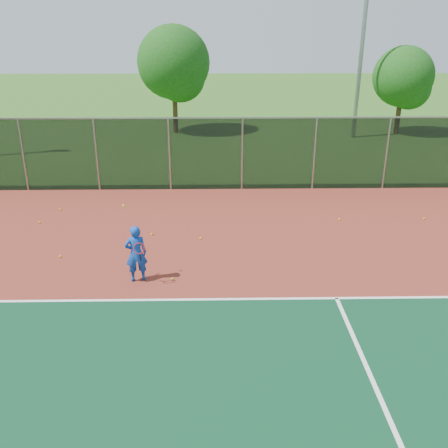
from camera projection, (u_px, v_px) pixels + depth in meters
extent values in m
plane|color=#2A5D1A|center=(272.00, 377.00, 10.08)|extent=(120.00, 120.00, 0.00)
cube|color=maroon|center=(263.00, 321.00, 11.93)|extent=(30.00, 20.00, 0.02)
cube|color=white|center=(337.00, 298.00, 12.88)|extent=(22.00, 0.10, 0.00)
cube|color=black|center=(242.00, 154.00, 20.59)|extent=(30.00, 0.04, 3.00)
cube|color=gray|center=(243.00, 118.00, 20.01)|extent=(30.00, 0.06, 0.06)
imported|color=#123EA9|center=(136.00, 254.00, 13.48)|extent=(0.67, 0.52, 1.62)
cylinder|color=black|center=(140.00, 257.00, 13.25)|extent=(0.03, 0.15, 0.27)
torus|color=#A51414|center=(139.00, 248.00, 13.04)|extent=(0.30, 0.13, 0.29)
sphere|color=yellow|center=(124.00, 206.00, 13.06)|extent=(0.07, 0.07, 0.07)
sphere|color=yellow|center=(172.00, 279.00, 13.77)|extent=(0.07, 0.07, 0.07)
sphere|color=yellow|center=(39.00, 222.00, 17.59)|extent=(0.07, 0.07, 0.07)
sphere|color=yellow|center=(60.00, 209.00, 18.80)|extent=(0.07, 0.07, 0.07)
sphere|color=yellow|center=(152.00, 234.00, 16.64)|extent=(0.07, 0.07, 0.07)
sphere|color=yellow|center=(424.00, 219.00, 17.92)|extent=(0.07, 0.07, 0.07)
sphere|color=yellow|center=(60.00, 256.00, 15.08)|extent=(0.07, 0.07, 0.07)
sphere|color=yellow|center=(339.00, 219.00, 17.86)|extent=(0.07, 0.07, 0.07)
sphere|color=yellow|center=(201.00, 238.00, 16.31)|extent=(0.07, 0.07, 0.07)
cylinder|color=gray|center=(363.00, 37.00, 28.22)|extent=(0.24, 0.24, 11.42)
cylinder|color=#3C2716|center=(175.00, 113.00, 31.21)|extent=(0.30, 0.30, 2.47)
sphere|color=#144612|center=(173.00, 62.00, 30.06)|extent=(4.40, 4.40, 4.40)
sphere|color=#144612|center=(180.00, 77.00, 30.10)|extent=(3.02, 3.02, 3.02)
cylinder|color=#3C2716|center=(398.00, 118.00, 30.86)|extent=(0.30, 0.30, 2.02)
sphere|color=#144612|center=(403.00, 76.00, 29.91)|extent=(3.59, 3.59, 3.59)
sphere|color=#144612|center=(410.00, 89.00, 29.90)|extent=(2.47, 2.47, 2.47)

